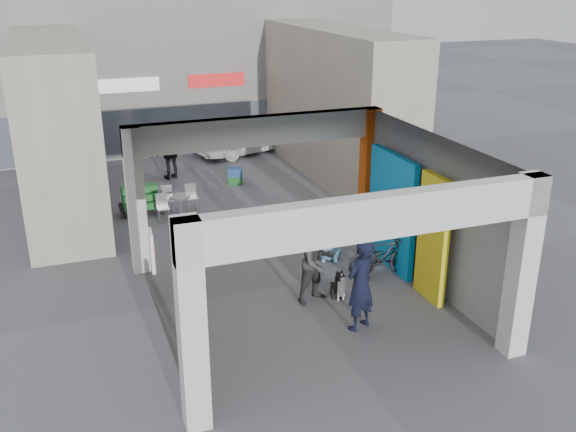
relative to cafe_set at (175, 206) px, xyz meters
name	(u,v)px	position (x,y,z in m)	size (l,w,h in m)	color
ground	(288,285)	(1.51, -5.44, -0.28)	(90.00, 90.00, 0.00)	#5A5A5F
arcade_canopy	(326,199)	(2.05, -6.26, 2.02)	(6.40, 6.45, 6.40)	silver
far_building	(166,44)	(1.51, 8.55, 3.71)	(18.00, 4.08, 8.00)	silver
plaza_bldg_left	(56,124)	(-2.99, 2.06, 2.22)	(2.00, 9.00, 5.00)	#AEA390
plaza_bldg_right	(335,104)	(6.01, 2.06, 2.22)	(2.00, 9.00, 5.00)	#AEA390
bollard_left	(194,237)	(-0.08, -2.91, 0.15)	(0.09, 0.09, 0.86)	gray
bollard_center	(258,231)	(1.57, -3.09, 0.16)	(0.09, 0.09, 0.89)	gray
bollard_right	(314,220)	(3.19, -2.91, 0.17)	(0.09, 0.09, 0.91)	gray
advert_board_near	(191,344)	(-1.23, -7.91, 0.23)	(0.15, 0.56, 1.00)	silver
advert_board_far	(152,250)	(-1.23, -3.54, 0.23)	(0.13, 0.55, 1.00)	silver
cafe_set	(175,206)	(0.00, 0.00, 0.00)	(1.31, 1.06, 0.79)	#97989C
produce_stand	(141,203)	(-0.93, 0.40, 0.05)	(1.25, 0.68, 0.83)	black
crate_stack	(235,176)	(2.44, 2.19, 0.00)	(0.55, 0.49, 0.56)	#185724
border_collie	(338,286)	(2.36, -6.36, -0.01)	(0.25, 0.49, 0.68)	black
man_with_dog	(361,284)	(2.22, -7.66, 0.69)	(0.71, 0.46, 1.94)	black
man_back_turned	(317,262)	(1.87, -6.30, 0.64)	(0.89, 0.70, 1.84)	#38373A
man_elderly	(330,230)	(2.97, -4.47, 0.50)	(0.76, 0.50, 1.56)	#5C91B3
man_crates	(171,152)	(0.57, 3.53, 0.66)	(1.10, 0.46, 1.88)	black
bicycle_front	(384,257)	(3.81, -5.69, 0.17)	(0.59, 1.70, 0.89)	black
bicycle_rear	(382,256)	(3.76, -5.72, 0.22)	(0.47, 1.65, 0.99)	black
white_van	(246,134)	(3.96, 5.94, 0.44)	(1.71, 4.25, 1.45)	white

